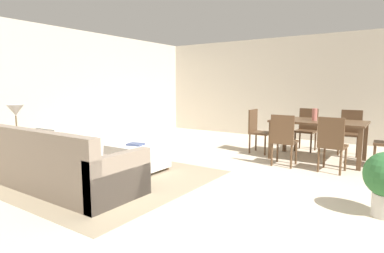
{
  "coord_description": "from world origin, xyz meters",
  "views": [
    {
      "loc": [
        1.96,
        -3.52,
        1.43
      ],
      "look_at": [
        -0.94,
        0.76,
        0.75
      ],
      "focal_mm": 29.48,
      "sensor_mm": 36.0,
      "label": 1
    }
  ],
  "objects_px": {
    "side_table": "(18,144)",
    "book_on_ottoman": "(136,144)",
    "vase_centerpiece": "(315,114)",
    "dining_chair_near_right": "(332,141)",
    "table_lamp": "(16,112)",
    "dining_table": "(318,125)",
    "dining_chair_near_left": "(283,137)",
    "dining_chair_head_west": "(257,128)",
    "dining_chair_far_right": "(350,130)",
    "couch": "(63,168)",
    "dining_chair_far_left": "(307,127)",
    "ottoman_table": "(134,155)"
  },
  "relations": [
    {
      "from": "dining_chair_near_left",
      "to": "ottoman_table",
      "type": "bearing_deg",
      "value": -142.0
    },
    {
      "from": "couch",
      "to": "dining_chair_far_right",
      "type": "height_order",
      "value": "dining_chair_far_right"
    },
    {
      "from": "dining_chair_far_right",
      "to": "couch",
      "type": "bearing_deg",
      "value": -122.35
    },
    {
      "from": "ottoman_table",
      "to": "table_lamp",
      "type": "bearing_deg",
      "value": -141.56
    },
    {
      "from": "dining_chair_head_west",
      "to": "vase_centerpiece",
      "type": "relative_size",
      "value": 4.01
    },
    {
      "from": "side_table",
      "to": "dining_chair_far_left",
      "type": "bearing_deg",
      "value": 51.76
    },
    {
      "from": "ottoman_table",
      "to": "book_on_ottoman",
      "type": "distance_m",
      "value": 0.2
    },
    {
      "from": "table_lamp",
      "to": "dining_chair_near_left",
      "type": "xyz_separation_m",
      "value": [
        3.54,
        2.79,
        -0.48
      ]
    },
    {
      "from": "side_table",
      "to": "dining_chair_far_left",
      "type": "distance_m",
      "value": 5.69
    },
    {
      "from": "ottoman_table",
      "to": "dining_chair_far_left",
      "type": "xyz_separation_m",
      "value": [
        2.03,
        3.29,
        0.28
      ]
    },
    {
      "from": "side_table",
      "to": "dining_chair_far_right",
      "type": "bearing_deg",
      "value": 45.92
    },
    {
      "from": "side_table",
      "to": "book_on_ottoman",
      "type": "xyz_separation_m",
      "value": [
        1.52,
        1.19,
        -0.03
      ]
    },
    {
      "from": "side_table",
      "to": "table_lamp",
      "type": "bearing_deg",
      "value": 14.04
    },
    {
      "from": "dining_table",
      "to": "dining_chair_far_right",
      "type": "relative_size",
      "value": 1.8
    },
    {
      "from": "table_lamp",
      "to": "dining_table",
      "type": "xyz_separation_m",
      "value": [
        3.93,
        3.65,
        -0.32
      ]
    },
    {
      "from": "couch",
      "to": "dining_table",
      "type": "bearing_deg",
      "value": 56.55
    },
    {
      "from": "table_lamp",
      "to": "dining_chair_far_right",
      "type": "height_order",
      "value": "table_lamp"
    },
    {
      "from": "dining_table",
      "to": "book_on_ottoman",
      "type": "distance_m",
      "value": 3.45
    },
    {
      "from": "dining_table",
      "to": "couch",
      "type": "bearing_deg",
      "value": -123.45
    },
    {
      "from": "table_lamp",
      "to": "dining_table",
      "type": "height_order",
      "value": "table_lamp"
    },
    {
      "from": "dining_table",
      "to": "dining_chair_head_west",
      "type": "bearing_deg",
      "value": -178.55
    },
    {
      "from": "dining_table",
      "to": "dining_chair_near_left",
      "type": "bearing_deg",
      "value": -114.06
    },
    {
      "from": "side_table",
      "to": "book_on_ottoman",
      "type": "height_order",
      "value": "side_table"
    },
    {
      "from": "side_table",
      "to": "dining_table",
      "type": "relative_size",
      "value": 0.35
    },
    {
      "from": "side_table",
      "to": "table_lamp",
      "type": "distance_m",
      "value": 0.54
    },
    {
      "from": "dining_chair_near_left",
      "to": "book_on_ottoman",
      "type": "distance_m",
      "value": 2.58
    },
    {
      "from": "table_lamp",
      "to": "dining_chair_near_right",
      "type": "xyz_separation_m",
      "value": [
        4.33,
        2.82,
        -0.48
      ]
    },
    {
      "from": "dining_chair_near_right",
      "to": "dining_chair_far_left",
      "type": "xyz_separation_m",
      "value": [
        -0.81,
        1.64,
        0.0
      ]
    },
    {
      "from": "dining_chair_near_left",
      "to": "book_on_ottoman",
      "type": "xyz_separation_m",
      "value": [
        -2.02,
        -1.59,
        -0.09
      ]
    },
    {
      "from": "ottoman_table",
      "to": "vase_centerpiece",
      "type": "distance_m",
      "value": 3.47
    },
    {
      "from": "dining_chair_near_left",
      "to": "dining_chair_near_right",
      "type": "height_order",
      "value": "same"
    },
    {
      "from": "side_table",
      "to": "dining_chair_near_right",
      "type": "relative_size",
      "value": 0.64
    },
    {
      "from": "dining_chair_near_left",
      "to": "vase_centerpiece",
      "type": "distance_m",
      "value": 0.97
    },
    {
      "from": "dining_chair_near_left",
      "to": "dining_chair_near_right",
      "type": "relative_size",
      "value": 1.0
    },
    {
      "from": "couch",
      "to": "dining_chair_far_left",
      "type": "bearing_deg",
      "value": 65.57
    },
    {
      "from": "vase_centerpiece",
      "to": "dining_chair_near_right",
      "type": "bearing_deg",
      "value": -59.79
    },
    {
      "from": "dining_table",
      "to": "dining_chair_far_right",
      "type": "xyz_separation_m",
      "value": [
        0.45,
        0.87,
        -0.15
      ]
    },
    {
      "from": "couch",
      "to": "dining_chair_head_west",
      "type": "height_order",
      "value": "dining_chair_head_west"
    },
    {
      "from": "dining_chair_near_right",
      "to": "vase_centerpiece",
      "type": "relative_size",
      "value": 4.01
    },
    {
      "from": "couch",
      "to": "dining_chair_near_right",
      "type": "relative_size",
      "value": 2.46
    },
    {
      "from": "vase_centerpiece",
      "to": "ottoman_table",
      "type": "bearing_deg",
      "value": -134.03
    },
    {
      "from": "ottoman_table",
      "to": "dining_chair_far_right",
      "type": "height_order",
      "value": "dining_chair_far_right"
    },
    {
      "from": "dining_chair_far_left",
      "to": "dining_chair_far_right",
      "type": "xyz_separation_m",
      "value": [
        0.86,
        0.05,
        0.0
      ]
    },
    {
      "from": "dining_chair_far_right",
      "to": "vase_centerpiece",
      "type": "xyz_separation_m",
      "value": [
        -0.52,
        -0.89,
        0.36
      ]
    },
    {
      "from": "ottoman_table",
      "to": "table_lamp",
      "type": "relative_size",
      "value": 2.21
    },
    {
      "from": "couch",
      "to": "dining_chair_near_left",
      "type": "relative_size",
      "value": 2.46
    },
    {
      "from": "dining_chair_near_left",
      "to": "dining_chair_head_west",
      "type": "relative_size",
      "value": 1.0
    },
    {
      "from": "dining_chair_near_right",
      "to": "vase_centerpiece",
      "type": "xyz_separation_m",
      "value": [
        -0.47,
        0.81,
        0.36
      ]
    },
    {
      "from": "side_table",
      "to": "vase_centerpiece",
      "type": "distance_m",
      "value": 5.32
    },
    {
      "from": "ottoman_table",
      "to": "couch",
      "type": "bearing_deg",
      "value": -92.45
    }
  ]
}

